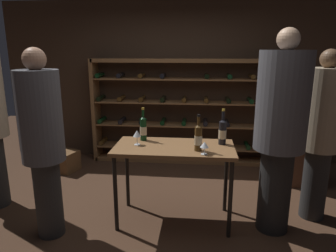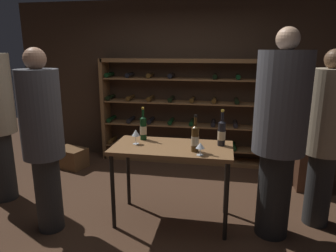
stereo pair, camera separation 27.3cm
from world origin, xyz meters
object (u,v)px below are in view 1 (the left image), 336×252
(tasting_table, at_px, (174,154))
(person_bystander_dark_jacket, at_px, (42,137))
(wine_rack, at_px, (184,112))
(display_cabinet, at_px, (308,132))
(wine_crate, at_px, (62,161))
(wine_bottle_gold_foil, at_px, (198,138))
(person_guest_blue_shirt, at_px, (321,129))
(wine_bottle_black_capsule, at_px, (143,128))
(person_host_in_suit, at_px, (281,125))
(wine_glass_stemmed_right, at_px, (137,134))
(wine_bottle_amber_reserve, at_px, (223,132))
(wine_glass_stemmed_center, at_px, (204,145))

(tasting_table, xyz_separation_m, person_bystander_dark_jacket, (-1.25, -0.40, 0.27))
(wine_rack, height_order, display_cabinet, wine_rack)
(wine_rack, height_order, wine_crate, wine_rack)
(tasting_table, bearing_deg, wine_bottle_gold_foil, -26.04)
(person_guest_blue_shirt, xyz_separation_m, wine_bottle_black_capsule, (-1.94, -0.05, -0.03))
(tasting_table, bearing_deg, display_cabinet, 33.07)
(person_bystander_dark_jacket, relative_size, display_cabinet, 1.24)
(person_guest_blue_shirt, bearing_deg, wine_bottle_gold_foil, 23.25)
(person_host_in_suit, bearing_deg, wine_crate, -15.23)
(tasting_table, distance_m, wine_glass_stemmed_right, 0.46)
(wine_rack, relative_size, wine_bottle_black_capsule, 8.27)
(wine_crate, relative_size, wine_bottle_amber_reserve, 1.23)
(wine_glass_stemmed_center, bearing_deg, wine_bottle_gold_foil, 118.90)
(person_host_in_suit, relative_size, wine_crate, 4.33)
(tasting_table, height_order, wine_crate, tasting_table)
(wine_rack, distance_m, tasting_table, 1.91)
(wine_crate, relative_size, wine_bottle_black_capsule, 1.28)
(wine_crate, distance_m, wine_glass_stemmed_center, 2.81)
(wine_bottle_amber_reserve, relative_size, wine_glass_stemmed_right, 2.39)
(wine_bottle_black_capsule, relative_size, wine_bottle_gold_foil, 1.00)
(wine_crate, bearing_deg, wine_glass_stemmed_right, -40.62)
(wine_bottle_gold_foil, bearing_deg, wine_rack, 96.83)
(person_guest_blue_shirt, relative_size, display_cabinet, 1.23)
(wine_glass_stemmed_center, bearing_deg, person_host_in_suit, 13.03)
(person_bystander_dark_jacket, relative_size, wine_bottle_gold_foil, 5.04)
(wine_glass_stemmed_right, bearing_deg, wine_glass_stemmed_center, -18.56)
(wine_rack, bearing_deg, wine_bottle_gold_foil, -83.17)
(wine_rack, height_order, person_guest_blue_shirt, person_guest_blue_shirt)
(wine_bottle_black_capsule, xyz_separation_m, wine_bottle_amber_reserve, (0.88, -0.06, 0.00))
(tasting_table, bearing_deg, wine_glass_stemmed_center, -36.74)
(person_bystander_dark_jacket, height_order, wine_bottle_black_capsule, person_bystander_dark_jacket)
(person_host_in_suit, relative_size, wine_bottle_black_capsule, 5.53)
(person_bystander_dark_jacket, xyz_separation_m, display_cabinet, (3.01, 1.54, -0.28))
(wine_bottle_gold_foil, bearing_deg, display_cabinet, 40.15)
(wine_rack, height_order, wine_glass_stemmed_right, wine_rack)
(wine_bottle_amber_reserve, xyz_separation_m, wine_bottle_gold_foil, (-0.26, -0.25, -0.00))
(wine_glass_stemmed_right, bearing_deg, person_bystander_dark_jacket, -154.72)
(wine_bottle_gold_foil, bearing_deg, person_bystander_dark_jacket, -169.77)
(wine_bottle_black_capsule, bearing_deg, person_bystander_dark_jacket, -146.73)
(wine_crate, height_order, wine_bottle_amber_reserve, wine_bottle_amber_reserve)
(tasting_table, relative_size, wine_bottle_amber_reserve, 3.27)
(person_bystander_dark_jacket, distance_m, wine_crate, 2.01)
(person_host_in_suit, bearing_deg, wine_glass_stemmed_center, 22.33)
(display_cabinet, relative_size, wine_glass_stemmed_center, 11.90)
(person_bystander_dark_jacket, distance_m, wine_bottle_gold_foil, 1.53)
(wine_crate, xyz_separation_m, wine_bottle_black_capsule, (1.53, -1.10, 0.86))
(wine_bottle_gold_foil, bearing_deg, wine_glass_stemmed_right, 168.84)
(tasting_table, xyz_separation_m, wine_bottle_black_capsule, (-0.37, 0.19, 0.23))
(wine_bottle_amber_reserve, bearing_deg, person_bystander_dark_jacket, -163.64)
(display_cabinet, bearing_deg, wine_glass_stemmed_center, -136.27)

